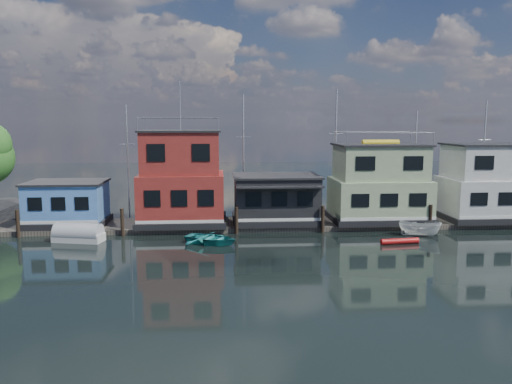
{
  "coord_description": "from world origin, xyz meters",
  "views": [
    {
      "loc": [
        -5.27,
        -30.01,
        9.02
      ],
      "look_at": [
        -2.22,
        12.0,
        3.0
      ],
      "focal_mm": 35.0,
      "sensor_mm": 36.0,
      "label": 1
    }
  ],
  "objects": [
    {
      "name": "pilings",
      "position": [
        -0.33,
        9.2,
        1.1
      ],
      "size": [
        42.28,
        0.28,
        2.2
      ],
      "color": "#2D2116",
      "rests_on": "ground"
    },
    {
      "name": "houseboat_dark",
      "position": [
        -0.5,
        11.98,
        2.42
      ],
      "size": [
        7.4,
        6.1,
        4.06
      ],
      "color": "black",
      "rests_on": "dock"
    },
    {
      "name": "houseboat_white",
      "position": [
        18.5,
        12.0,
        3.54
      ],
      "size": [
        8.4,
        5.9,
        6.66
      ],
      "color": "black",
      "rests_on": "dock"
    },
    {
      "name": "red_kayak",
      "position": [
        7.93,
        5.05,
        0.21
      ],
      "size": [
        2.95,
        0.76,
        0.43
      ],
      "primitive_type": "cylinder",
      "rotation": [
        0.0,
        1.57,
        0.11
      ],
      "color": "red",
      "rests_on": "ground"
    },
    {
      "name": "houseboat_blue",
      "position": [
        -18.0,
        12.0,
        2.21
      ],
      "size": [
        6.4,
        4.9,
        3.66
      ],
      "color": "black",
      "rests_on": "dock"
    },
    {
      "name": "motorboat",
      "position": [
        10.37,
        7.34,
        0.63
      ],
      "size": [
        3.44,
        2.62,
        1.26
      ],
      "primitive_type": "imported",
      "rotation": [
        0.0,
        0.0,
        1.08
      ],
      "color": "white",
      "rests_on": "ground"
    },
    {
      "name": "dock",
      "position": [
        0.0,
        12.0,
        0.2
      ],
      "size": [
        48.0,
        5.0,
        0.4
      ],
      "primitive_type": "cube",
      "color": "#595147",
      "rests_on": "ground"
    },
    {
      "name": "background_masts",
      "position": [
        4.76,
        18.0,
        5.55
      ],
      "size": [
        36.4,
        0.16,
        12.0
      ],
      "color": "silver",
      "rests_on": "ground"
    },
    {
      "name": "tarp_runabout",
      "position": [
        -15.96,
        7.55,
        0.56
      ],
      "size": [
        3.93,
        2.25,
        1.5
      ],
      "rotation": [
        0.0,
        0.0,
        -0.22
      ],
      "color": "silver",
      "rests_on": "ground"
    },
    {
      "name": "ground",
      "position": [
        0.0,
        0.0,
        0.0
      ],
      "size": [
        160.0,
        160.0,
        0.0
      ],
      "primitive_type": "plane",
      "color": "black",
      "rests_on": "ground"
    },
    {
      "name": "dinghy_teal",
      "position": [
        -5.97,
        6.09,
        0.42
      ],
      "size": [
        4.88,
        4.36,
        0.83
      ],
      "primitive_type": "imported",
      "rotation": [
        0.0,
        0.0,
        1.11
      ],
      "color": "teal",
      "rests_on": "ground"
    },
    {
      "name": "houseboat_red",
      "position": [
        -8.5,
        12.0,
        4.1
      ],
      "size": [
        7.4,
        5.9,
        11.86
      ],
      "color": "black",
      "rests_on": "dock"
    },
    {
      "name": "houseboat_green",
      "position": [
        8.5,
        12.0,
        3.55
      ],
      "size": [
        8.4,
        5.9,
        7.03
      ],
      "color": "black",
      "rests_on": "dock"
    }
  ]
}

